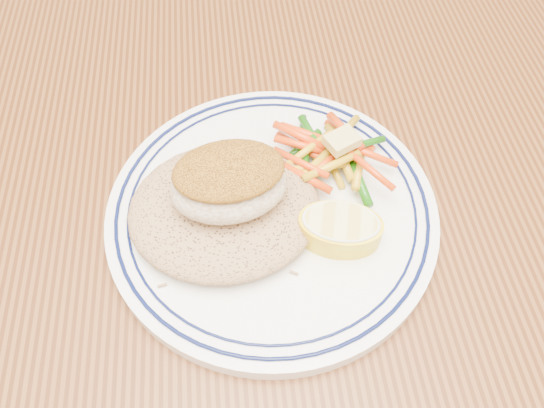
{
  "coord_description": "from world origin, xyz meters",
  "views": [
    {
      "loc": [
        0.02,
        -0.21,
        1.13
      ],
      "look_at": [
        0.05,
        0.03,
        0.77
      ],
      "focal_mm": 35.0,
      "sensor_mm": 36.0,
      "label": 1
    }
  ],
  "objects_px": {
    "lemon_wedge": "(340,228)",
    "dining_table": "(227,306)",
    "plate": "(272,211)",
    "fish_fillet": "(229,182)",
    "vegetable_pile": "(326,155)",
    "rice_pilaf": "(224,207)"
  },
  "relations": [
    {
      "from": "dining_table",
      "to": "lemon_wedge",
      "type": "distance_m",
      "value": 0.16
    },
    {
      "from": "plate",
      "to": "fish_fillet",
      "type": "xyz_separation_m",
      "value": [
        -0.03,
        -0.0,
        0.05
      ]
    },
    {
      "from": "dining_table",
      "to": "vegetable_pile",
      "type": "xyz_separation_m",
      "value": [
        0.1,
        0.07,
        0.12
      ]
    },
    {
      "from": "fish_fillet",
      "to": "plate",
      "type": "bearing_deg",
      "value": 8.14
    },
    {
      "from": "dining_table",
      "to": "vegetable_pile",
      "type": "bearing_deg",
      "value": 37.16
    },
    {
      "from": "dining_table",
      "to": "lemon_wedge",
      "type": "height_order",
      "value": "lemon_wedge"
    },
    {
      "from": "dining_table",
      "to": "vegetable_pile",
      "type": "distance_m",
      "value": 0.18
    },
    {
      "from": "plate",
      "to": "vegetable_pile",
      "type": "relative_size",
      "value": 2.58
    },
    {
      "from": "dining_table",
      "to": "plate",
      "type": "height_order",
      "value": "plate"
    },
    {
      "from": "fish_fillet",
      "to": "lemon_wedge",
      "type": "height_order",
      "value": "fish_fillet"
    },
    {
      "from": "fish_fillet",
      "to": "rice_pilaf",
      "type": "bearing_deg",
      "value": -177.66
    },
    {
      "from": "plate",
      "to": "dining_table",
      "type": "bearing_deg",
      "value": -144.14
    },
    {
      "from": "rice_pilaf",
      "to": "vegetable_pile",
      "type": "xyz_separation_m",
      "value": [
        0.09,
        0.05,
        -0.0
      ]
    },
    {
      "from": "dining_table",
      "to": "fish_fillet",
      "type": "distance_m",
      "value": 0.16
    },
    {
      "from": "plate",
      "to": "vegetable_pile",
      "type": "xyz_separation_m",
      "value": [
        0.05,
        0.04,
        0.02
      ]
    },
    {
      "from": "fish_fillet",
      "to": "dining_table",
      "type": "bearing_deg",
      "value": -115.62
    },
    {
      "from": "plate",
      "to": "fish_fillet",
      "type": "distance_m",
      "value": 0.06
    },
    {
      "from": "plate",
      "to": "lemon_wedge",
      "type": "height_order",
      "value": "lemon_wedge"
    },
    {
      "from": "lemon_wedge",
      "to": "dining_table",
      "type": "bearing_deg",
      "value": 179.57
    },
    {
      "from": "vegetable_pile",
      "to": "rice_pilaf",
      "type": "bearing_deg",
      "value": -153.31
    },
    {
      "from": "plate",
      "to": "rice_pilaf",
      "type": "distance_m",
      "value": 0.04
    },
    {
      "from": "fish_fillet",
      "to": "lemon_wedge",
      "type": "relative_size",
      "value": 1.27
    }
  ]
}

